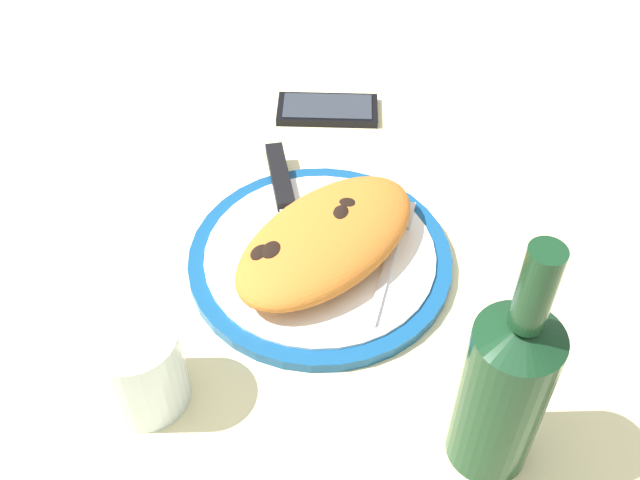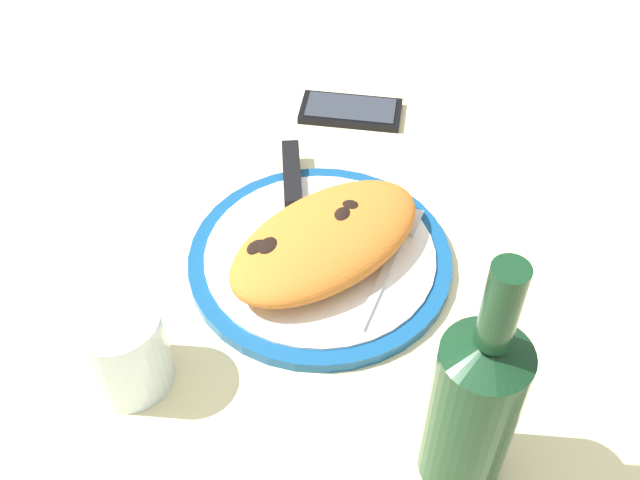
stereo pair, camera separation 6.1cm
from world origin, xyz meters
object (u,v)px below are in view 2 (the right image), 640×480
object	(u,v)px
plate	(320,258)
wine_bottle	(474,404)
fork	(395,253)
smartphone	(351,111)
knife	(293,192)
calzone	(324,242)
water_glass	(125,353)

from	to	relation	value
plate	wine_bottle	xyz separation A→B (cm)	(-13.01, -22.09, 8.84)
fork	smartphone	size ratio (longest dim) A/B	1.21
fork	wine_bottle	xyz separation A→B (cm)	(-17.09, -15.49, 7.83)
smartphone	wine_bottle	world-z (taller)	wine_bottle
fork	knife	xyz separation A→B (cm)	(1.78, 13.90, 0.30)
knife	smartphone	world-z (taller)	knife
plate	knife	bearing A→B (deg)	51.30
fork	wine_bottle	bearing A→B (deg)	-137.81
knife	wine_bottle	distance (cm)	35.73
plate	fork	distance (cm)	7.82
smartphone	wine_bottle	xyz separation A→B (cm)	(-36.79, -32.51, 9.03)
calzone	knife	world-z (taller)	calzone
knife	wine_bottle	bearing A→B (deg)	-122.69
calzone	smartphone	bearing A→B (deg)	24.79
knife	wine_bottle	size ratio (longest dim) A/B	0.80
smartphone	fork	bearing A→B (deg)	-139.17
calzone	water_glass	xyz separation A→B (cm)	(-20.88, 7.85, -0.14)
fork	water_glass	world-z (taller)	water_glass
calzone	fork	bearing A→B (deg)	-53.00
wine_bottle	water_glass	bearing A→B (deg)	105.71
calzone	smartphone	world-z (taller)	calzone
plate	calzone	size ratio (longest dim) A/B	1.09
calzone	knife	size ratio (longest dim) A/B	1.25
water_glass	wine_bottle	distance (cm)	30.89
knife	smartphone	bearing A→B (deg)	9.87
wine_bottle	calzone	bearing A→B (deg)	59.36
knife	calzone	bearing A→B (deg)	-127.74
knife	fork	bearing A→B (deg)	-97.30
fork	knife	size ratio (longest dim) A/B	0.85
smartphone	water_glass	distance (cm)	45.25
fork	wine_bottle	distance (cm)	24.36
calzone	smartphone	distance (cm)	26.80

